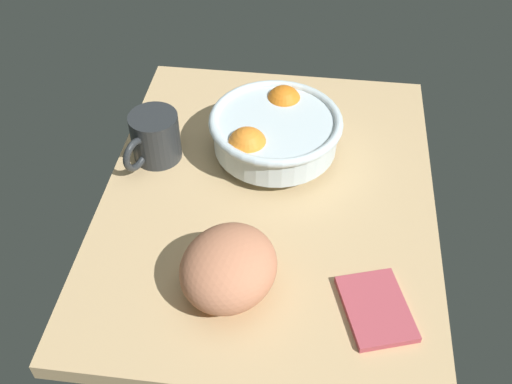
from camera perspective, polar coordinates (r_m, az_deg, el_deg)
ground_plane at (r=102.73cm, az=1.19°, el=-0.80°), size 71.97×56.10×3.00cm
fruit_bowl at (r=105.83cm, az=1.94°, el=5.92°), size 23.54×23.54×9.72cm
bread_loaf at (r=85.41cm, az=-2.64°, el=-7.23°), size 18.73×17.59×9.49cm
napkin_folded at (r=88.04cm, az=11.41°, el=-10.86°), size 14.31×12.09×1.09cm
mug at (r=107.21cm, az=-9.70°, el=5.15°), size 12.52×8.68×8.96cm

